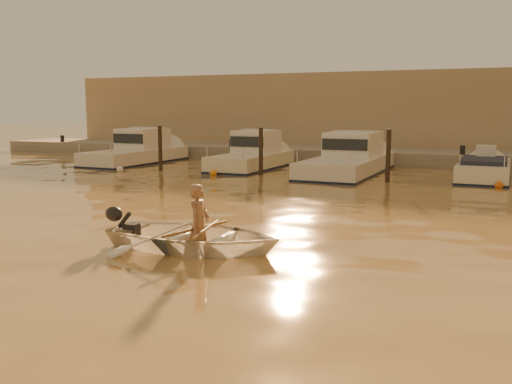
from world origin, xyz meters
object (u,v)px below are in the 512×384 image
at_px(moored_boat_0, 136,151).
at_px(moored_boat_2, 349,159).
at_px(moored_boat_1, 252,155).
at_px(dinghy, 195,237).
at_px(moored_boat_3, 484,174).
at_px(waterfront_building, 438,115).
at_px(person, 199,224).

height_order(moored_boat_0, moored_boat_2, same).
bearing_deg(moored_boat_0, moored_boat_1, 0.00).
distance_m(dinghy, moored_boat_1, 15.30).
bearing_deg(moored_boat_0, moored_boat_2, 0.00).
distance_m(moored_boat_0, moored_boat_3, 16.60).
bearing_deg(moored_boat_1, moored_boat_3, 0.00).
bearing_deg(moored_boat_0, dinghy, -50.45).
xyz_separation_m(dinghy, moored_boat_3, (4.75, 14.34, -0.03)).
relative_size(moored_boat_2, waterfront_building, 0.18).
distance_m(dinghy, moored_boat_3, 15.11).
relative_size(moored_boat_0, moored_boat_2, 0.86).
distance_m(dinghy, moored_boat_2, 14.36).
bearing_deg(moored_boat_2, moored_boat_0, 180.00).
relative_size(dinghy, person, 2.22).
bearing_deg(moored_boat_3, dinghy, -108.32).
bearing_deg(person, moored_boat_3, -21.17).
distance_m(person, waterfront_building, 25.45).
xyz_separation_m(dinghy, moored_boat_0, (-11.85, 14.34, 0.37)).
bearing_deg(dinghy, waterfront_building, -6.85).
xyz_separation_m(moored_boat_0, moored_boat_1, (6.52, 0.00, 0.00)).
relative_size(person, waterfront_building, 0.04).
distance_m(dinghy, person, 0.28).
height_order(moored_boat_2, moored_boat_3, moored_boat_2).
relative_size(dinghy, moored_boat_2, 0.43).
xyz_separation_m(person, moored_boat_1, (-5.43, 14.34, 0.12)).
xyz_separation_m(moored_boat_0, moored_boat_2, (11.14, 0.00, 0.00)).
bearing_deg(moored_boat_0, waterfront_building, 39.25).
height_order(person, moored_boat_1, moored_boat_1).
bearing_deg(waterfront_building, person, -93.43).
distance_m(dinghy, moored_boat_0, 18.60).
height_order(person, moored_boat_2, moored_boat_2).
xyz_separation_m(person, moored_boat_2, (-0.81, 14.34, 0.12)).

